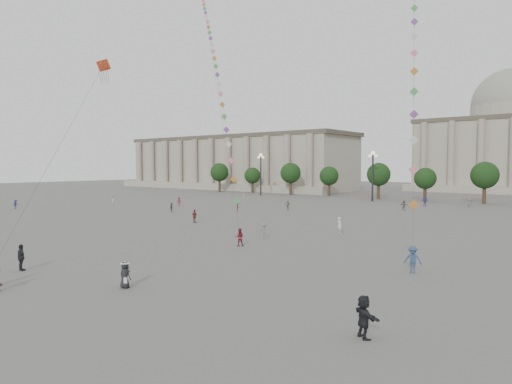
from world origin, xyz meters
The scene contains 26 objects.
ground centered at (0.00, 0.00, 0.00)m, with size 360.00×360.00×0.00m, color #575552.
hall_west centered at (-75.00, 93.89, 8.43)m, with size 84.00×26.22×17.20m.
hall_central centered at (0.00, 129.22, 14.23)m, with size 48.30×34.30×35.50m.
tree_row centered at (0.00, 78.00, 5.39)m, with size 137.12×5.12×8.00m.
lamp_post_far_west centered at (-45.00, 70.00, 7.35)m, with size 2.00×0.90×10.65m.
lamp_post_mid_west centered at (-15.00, 70.00, 7.35)m, with size 2.00×0.90×10.65m.
person_crowd_0 centered at (-2.41, 65.14, 0.94)m, with size 1.10×0.46×1.88m, color #38417E.
person_crowd_1 centered at (-51.57, 31.55, 0.83)m, with size 0.81×0.63×1.66m, color white.
person_crowd_2 centered at (-38.20, 36.65, 0.87)m, with size 1.13×0.65×1.74m, color maroon.
person_crowd_3 centered at (17.23, -1.98, 0.97)m, with size 1.79×0.57×1.94m, color black.
person_crowd_4 centered at (4.59, 68.00, 0.82)m, with size 1.52×0.48×1.64m, color #B4B3AF.
person_crowd_5 centered at (-56.87, 15.38, 0.80)m, with size 1.04×0.60×1.61m, color navy.
person_crowd_6 centered at (-3.07, 17.06, 0.81)m, with size 1.04×0.60×1.61m, color slate.
person_crowd_10 centered at (-35.32, 51.94, 0.83)m, with size 0.61×0.40×1.67m, color #AEADAA.
person_crowd_12 centered at (-2.72, 55.52, 0.83)m, with size 1.55×0.49×1.67m, color slate.
person_crowd_13 centered at (1.56, 24.88, 0.93)m, with size 0.68×0.45×1.87m, color silver.
person_crowd_16 centered at (-18.04, 43.04, 0.85)m, with size 0.99×0.41×1.69m, color slate.
person_crowd_17 centered at (-23.76, 36.67, 0.75)m, with size 0.97×0.56×1.50m, color maroon.
person_crowd_20 centered at (-31.27, 28.80, 0.78)m, with size 1.44×0.46×1.55m, color #595A5D.
person_crowd_21 centered at (-18.26, 21.61, 0.87)m, with size 1.02×0.43×1.74m, color maroon.
tourist_1 centered at (-7.84, -5.53, 0.97)m, with size 1.13×0.47×1.94m, color black.
kite_flyer_0 centered at (-2.14, 12.07, 0.84)m, with size 0.82×0.64×1.69m, color maroon.
kite_flyer_1 centered at (14.53, 11.58, 0.96)m, with size 1.24×0.71×1.92m, color navy.
hat_person centered at (1.99, -3.63, 0.88)m, with size 0.88×0.64×1.69m.
dragon_kite centered at (-17.50, 7.70, 17.37)m, with size 7.59×8.51×26.70m.
kite_train_west centered at (-22.06, 29.26, 23.83)m, with size 37.65×32.08×64.74m.
Camera 1 is at (25.85, -20.38, 7.65)m, focal length 32.00 mm.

